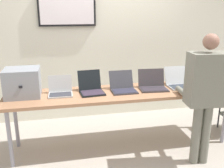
% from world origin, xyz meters
% --- Properties ---
extents(ground, '(8.00, 8.00, 0.04)m').
position_xyz_m(ground, '(0.00, 0.00, -0.02)').
color(ground, '#A69F95').
extents(back_wall, '(8.00, 0.11, 2.47)m').
position_xyz_m(back_wall, '(-0.02, 1.13, 1.25)').
color(back_wall, silver).
rests_on(back_wall, ground).
extents(workbench, '(3.09, 0.70, 0.80)m').
position_xyz_m(workbench, '(0.00, 0.00, 0.74)').
color(workbench, '#9D6E4E').
rests_on(workbench, ground).
extents(equipment_box, '(0.43, 0.39, 0.36)m').
position_xyz_m(equipment_box, '(-1.28, 0.08, 0.97)').
color(equipment_box, gray).
rests_on(equipment_box, workbench).
extents(laptop_station_0, '(0.31, 0.27, 0.24)m').
position_xyz_m(laptop_station_0, '(-0.82, 0.04, 0.85)').
color(laptop_station_0, '#B2B4B5').
rests_on(laptop_station_0, workbench).
extents(laptop_station_1, '(0.34, 0.38, 0.27)m').
position_xyz_m(laptop_station_1, '(-0.41, 0.05, 0.86)').
color(laptop_station_1, black).
rests_on(laptop_station_1, workbench).
extents(laptop_station_2, '(0.33, 0.36, 0.25)m').
position_xyz_m(laptop_station_2, '(0.02, 0.03, 0.85)').
color(laptop_station_2, '#35353B').
rests_on(laptop_station_2, workbench).
extents(laptop_station_3, '(0.40, 0.34, 0.26)m').
position_xyz_m(laptop_station_3, '(0.44, 0.03, 0.86)').
color(laptop_station_3, '#3B373B').
rests_on(laptop_station_3, workbench).
extents(laptop_station_4, '(0.38, 0.39, 0.26)m').
position_xyz_m(laptop_station_4, '(0.87, 0.07, 0.85)').
color(laptop_station_4, '#AEB4B8').
rests_on(laptop_station_4, workbench).
extents(laptop_station_5, '(0.35, 0.28, 0.23)m').
position_xyz_m(laptop_station_5, '(1.31, 0.03, 0.85)').
color(laptop_station_5, '#383438').
rests_on(laptop_station_5, workbench).
extents(person, '(0.48, 0.62, 1.61)m').
position_xyz_m(person, '(0.84, -0.62, 0.97)').
color(person, slate).
rests_on(person, ground).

